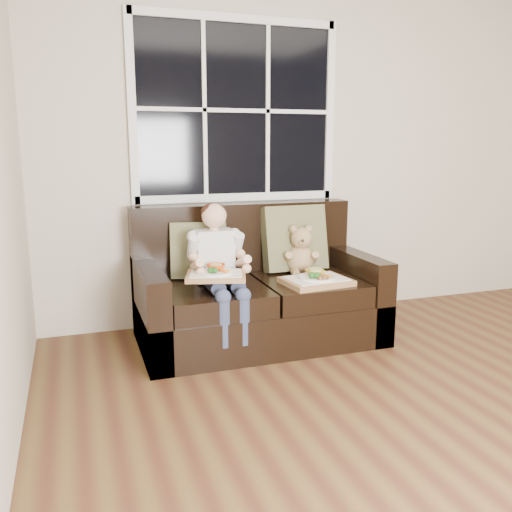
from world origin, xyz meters
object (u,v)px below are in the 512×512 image
object	(u,v)px
child	(218,258)
teddy_bear	(301,253)
tray_right	(316,280)
tray_left	(216,274)
loveseat	(256,297)

from	to	relation	value
child	teddy_bear	bearing A→B (deg)	12.89
teddy_bear	tray_right	xyz separation A→B (m)	(-0.03, -0.34, -0.12)
tray_left	tray_right	size ratio (longest dim) A/B	0.94
child	tray_left	size ratio (longest dim) A/B	1.92
loveseat	teddy_bear	distance (m)	0.47
tray_left	tray_right	xyz separation A→B (m)	(0.71, -0.02, -0.09)
tray_right	loveseat	bearing A→B (deg)	132.43
loveseat	tray_right	size ratio (longest dim) A/B	3.56
loveseat	tray_left	xyz separation A→B (m)	(-0.37, -0.28, 0.26)
loveseat	teddy_bear	xyz separation A→B (m)	(0.37, 0.04, 0.29)
loveseat	tray_right	bearing A→B (deg)	-41.64
teddy_bear	tray_right	distance (m)	0.36
tray_right	child	bearing A→B (deg)	158.46
tray_left	loveseat	bearing A→B (deg)	54.31
teddy_bear	tray_left	xyz separation A→B (m)	(-0.74, -0.32, -0.03)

